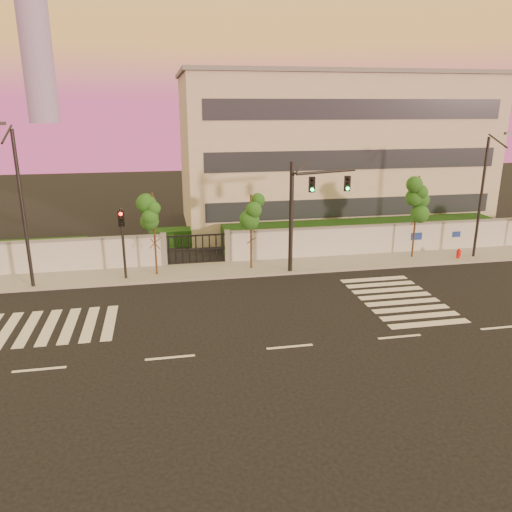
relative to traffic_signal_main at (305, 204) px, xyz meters
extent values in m
plane|color=black|center=(-3.30, -9.34, -4.25)|extent=(120.00, 120.00, 0.00)
cube|color=gray|center=(-3.30, 1.16, -4.18)|extent=(60.00, 3.00, 0.15)
cube|color=#B7B9BE|center=(11.20, 2.66, -3.25)|extent=(31.00, 0.30, 2.00)
cube|color=slate|center=(11.20, 2.66, -2.19)|extent=(31.00, 0.36, 0.12)
cube|color=slate|center=(-8.30, 2.66, -3.15)|extent=(0.35, 0.35, 2.20)
cube|color=slate|center=(-4.30, 2.66, -3.15)|extent=(0.35, 0.35, 2.20)
cube|color=#143710|center=(5.70, 5.16, -3.35)|extent=(20.00, 2.00, 1.80)
cube|color=#143710|center=(-6.30, 7.66, -3.65)|extent=(6.00, 1.50, 1.20)
cube|color=#B5B199|center=(5.70, 12.66, 1.75)|extent=(24.00, 12.00, 12.00)
cube|color=#262D38|center=(5.70, 6.64, -1.75)|extent=(22.00, 0.08, 1.40)
cube|color=#262D38|center=(5.70, 6.64, 1.75)|extent=(22.00, 0.08, 1.40)
cube|color=#262D38|center=(5.70, 6.64, 5.25)|extent=(22.00, 0.08, 1.40)
cube|color=slate|center=(5.70, 12.66, 7.85)|extent=(24.40, 12.40, 0.30)
cylinder|color=slate|center=(-68.30, 270.66, 50.75)|extent=(16.00, 16.00, 110.00)
cube|color=silver|center=(-15.50, -5.34, -4.24)|extent=(0.50, 4.00, 0.02)
cube|color=silver|center=(-14.60, -5.34, -4.24)|extent=(0.50, 4.00, 0.02)
cube|color=silver|center=(-13.70, -5.34, -4.24)|extent=(0.50, 4.00, 0.02)
cube|color=silver|center=(-12.80, -5.34, -4.24)|extent=(0.50, 4.00, 0.02)
cube|color=silver|center=(-11.90, -5.34, -4.24)|extent=(0.50, 4.00, 0.02)
cube|color=silver|center=(-11.00, -5.34, -4.24)|extent=(0.50, 4.00, 0.02)
cube|color=silver|center=(3.70, -8.34, -4.24)|extent=(4.00, 0.50, 0.02)
cube|color=silver|center=(3.70, -7.44, -4.24)|extent=(4.00, 0.50, 0.02)
cube|color=silver|center=(3.70, -6.54, -4.24)|extent=(4.00, 0.50, 0.02)
cube|color=silver|center=(3.70, -5.64, -4.24)|extent=(4.00, 0.50, 0.02)
cube|color=silver|center=(3.70, -4.74, -4.24)|extent=(4.00, 0.50, 0.02)
cube|color=silver|center=(3.70, -3.84, -4.24)|extent=(4.00, 0.50, 0.02)
cube|color=silver|center=(3.70, -2.94, -4.24)|extent=(4.00, 0.50, 0.02)
cube|color=silver|center=(3.70, -2.04, -4.24)|extent=(4.00, 0.50, 0.02)
cube|color=silver|center=(-13.30, -9.34, -4.25)|extent=(2.00, 0.15, 0.01)
cube|color=silver|center=(-8.30, -9.34, -4.25)|extent=(2.00, 0.15, 0.01)
cube|color=silver|center=(-3.30, -9.34, -4.25)|extent=(2.00, 0.15, 0.01)
cube|color=silver|center=(1.70, -9.34, -4.25)|extent=(2.00, 0.15, 0.01)
cube|color=silver|center=(6.70, -9.34, -4.25)|extent=(2.00, 0.15, 0.01)
cylinder|color=#382314|center=(-8.79, 0.94, -1.74)|extent=(0.12, 0.12, 5.02)
sphere|color=#194C15|center=(-8.79, 0.94, -0.24)|extent=(1.12, 1.12, 1.12)
sphere|color=#194C15|center=(-8.44, 1.15, -0.99)|extent=(0.86, 0.86, 0.86)
sphere|color=#194C15|center=(-9.10, 0.79, -0.74)|extent=(0.81, 0.81, 0.81)
cylinder|color=#382314|center=(-3.06, 1.02, -1.90)|extent=(0.13, 0.13, 4.71)
sphere|color=#194C15|center=(-3.06, 1.02, -0.49)|extent=(1.16, 1.16, 1.16)
sphere|color=#194C15|center=(-2.69, 1.23, -1.19)|extent=(0.89, 0.89, 0.89)
sphere|color=#194C15|center=(-3.38, 0.86, -0.96)|extent=(0.84, 0.84, 0.84)
cylinder|color=#382314|center=(7.84, 1.33, -1.51)|extent=(0.13, 0.13, 5.49)
sphere|color=#194C15|center=(7.84, 1.33, 0.14)|extent=(1.16, 1.16, 1.16)
sphere|color=#194C15|center=(8.21, 1.54, -0.69)|extent=(0.89, 0.89, 0.89)
sphere|color=#194C15|center=(7.52, 1.17, -0.41)|extent=(0.85, 0.85, 0.85)
cylinder|color=black|center=(-0.85, 0.01, -0.89)|extent=(0.26, 0.26, 6.73)
cylinder|color=black|center=(1.21, 0.01, 1.82)|extent=(3.99, 1.40, 0.17)
cube|color=black|center=(0.35, -0.04, 1.12)|extent=(0.38, 0.20, 0.98)
sphere|color=#0CF259|center=(0.35, -0.15, 0.82)|extent=(0.22, 0.22, 0.22)
cube|color=black|center=(2.52, -0.04, 1.12)|extent=(0.38, 0.20, 0.98)
sphere|color=#0CF259|center=(2.52, -0.15, 0.82)|extent=(0.22, 0.22, 0.22)
cylinder|color=black|center=(-10.57, 0.54, -2.12)|extent=(0.15, 0.15, 4.28)
cube|color=black|center=(-10.57, 0.49, -0.55)|extent=(0.33, 0.17, 0.86)
sphere|color=red|center=(-10.57, 0.38, -0.28)|extent=(0.19, 0.19, 0.19)
cylinder|color=black|center=(-15.56, 0.14, 0.07)|extent=(0.19, 0.19, 8.65)
cylinder|color=black|center=(-15.56, -0.83, 4.18)|extent=(0.11, 2.07, 0.84)
cylinder|color=black|center=(11.91, 0.64, -0.30)|extent=(0.18, 0.18, 7.91)
cylinder|color=black|center=(11.91, -0.25, 3.46)|extent=(0.10, 1.89, 0.77)
cube|color=#3F3F44|center=(11.91, -1.14, 3.95)|extent=(0.49, 0.25, 0.15)
cylinder|color=red|center=(10.68, 0.45, -3.99)|extent=(0.24, 0.24, 0.53)
cylinder|color=red|center=(10.68, 0.45, -3.67)|extent=(0.30, 0.30, 0.11)
sphere|color=red|center=(10.68, 0.45, -3.55)|extent=(0.19, 0.19, 0.19)
cylinder|color=red|center=(10.68, 0.45, -3.88)|extent=(0.32, 0.21, 0.11)
camera|label=1|loc=(-8.30, -27.78, 5.58)|focal=35.00mm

